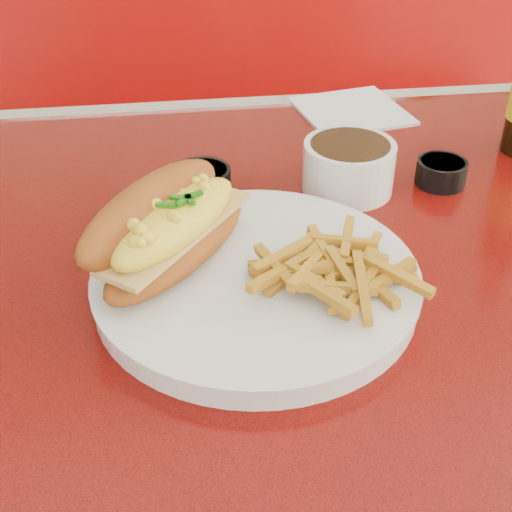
{
  "coord_description": "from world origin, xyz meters",
  "views": [
    {
      "loc": [
        -0.23,
        -0.54,
        1.17
      ],
      "look_at": [
        -0.16,
        -0.03,
        0.81
      ],
      "focal_mm": 50.0,
      "sensor_mm": 36.0,
      "label": 1
    }
  ],
  "objects": [
    {
      "name": "diner_table",
      "position": [
        0.0,
        0.0,
        0.61
      ],
      "size": [
        1.23,
        0.83,
        0.77
      ],
      "color": "#BB110C",
      "rests_on": "ground"
    },
    {
      "name": "booth_bench_far",
      "position": [
        0.0,
        0.81,
        0.29
      ],
      "size": [
        1.2,
        0.51,
        0.9
      ],
      "color": "#990B0A",
      "rests_on": "ground"
    },
    {
      "name": "dinner_plate",
      "position": [
        -0.16,
        -0.03,
        0.78
      ],
      "size": [
        0.38,
        0.38,
        0.02
      ],
      "rotation": [
        0.0,
        0.0,
        0.37
      ],
      "color": "silver",
      "rests_on": "diner_table"
    },
    {
      "name": "mac_hoagie",
      "position": [
        -0.24,
        0.0,
        0.83
      ],
      "size": [
        0.19,
        0.21,
        0.09
      ],
      "rotation": [
        0.0,
        0.0,
        0.9
      ],
      "color": "#9F5019",
      "rests_on": "dinner_plate"
    },
    {
      "name": "fries_pile",
      "position": [
        -0.1,
        -0.06,
        0.81
      ],
      "size": [
        0.14,
        0.13,
        0.03
      ],
      "primitive_type": null,
      "rotation": [
        0.0,
        0.0,
        0.32
      ],
      "color": "gold",
      "rests_on": "dinner_plate"
    },
    {
      "name": "fork",
      "position": [
        -0.09,
        -0.0,
        0.79
      ],
      "size": [
        0.03,
        0.17,
        0.0
      ],
      "rotation": [
        0.0,
        0.0,
        1.51
      ],
      "color": "silver",
      "rests_on": "dinner_plate"
    },
    {
      "name": "gravy_ramekin",
      "position": [
        -0.04,
        0.14,
        0.8
      ],
      "size": [
        0.12,
        0.12,
        0.06
      ],
      "rotation": [
        0.0,
        0.0,
        -0.15
      ],
      "color": "silver",
      "rests_on": "diner_table"
    },
    {
      "name": "sauce_cup_left",
      "position": [
        -0.2,
        0.15,
        0.79
      ],
      "size": [
        0.08,
        0.08,
        0.03
      ],
      "rotation": [
        0.0,
        0.0,
        0.39
      ],
      "color": "black",
      "rests_on": "diner_table"
    },
    {
      "name": "sauce_cup_right",
      "position": [
        0.07,
        0.14,
        0.79
      ],
      "size": [
        0.07,
        0.07,
        0.03
      ],
      "rotation": [
        0.0,
        0.0,
        -0.2
      ],
      "color": "black",
      "rests_on": "diner_table"
    },
    {
      "name": "paper_napkin",
      "position": [
        0.02,
        0.35,
        0.77
      ],
      "size": [
        0.16,
        0.16,
        0.0
      ],
      "primitive_type": "cube",
      "rotation": [
        0.0,
        0.0,
        0.19
      ],
      "color": "silver",
      "rests_on": "diner_table"
    }
  ]
}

